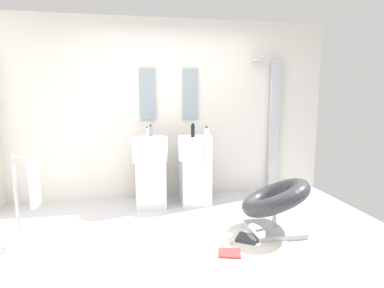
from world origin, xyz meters
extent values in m
cube|color=silver|center=(0.00, 0.00, -0.02)|extent=(4.80, 3.60, 0.04)
cube|color=silver|center=(0.00, 1.65, 1.30)|extent=(4.80, 0.10, 2.60)
cube|color=white|center=(-0.31, 1.19, 0.31)|extent=(0.40, 0.40, 0.63)
cylinder|color=white|center=(-0.31, 1.19, 0.80)|extent=(0.48, 0.48, 0.33)
cylinder|color=#B7BABF|center=(-0.31, 1.33, 1.01)|extent=(0.02, 0.02, 0.10)
cube|color=white|center=(0.31, 1.19, 0.31)|extent=(0.40, 0.40, 0.63)
cylinder|color=white|center=(0.31, 1.19, 0.80)|extent=(0.48, 0.48, 0.33)
cylinder|color=#B7BABF|center=(0.31, 1.33, 1.01)|extent=(0.02, 0.02, 0.10)
cube|color=#8C9EA8|center=(-0.31, 1.58, 1.53)|extent=(0.22, 0.03, 0.73)
cube|color=#8C9EA8|center=(0.31, 1.58, 1.53)|extent=(0.22, 0.03, 0.73)
cube|color=#B7BABF|center=(1.63, 1.53, 1.02)|extent=(0.14, 0.08, 2.05)
cylinder|color=#B7BABF|center=(1.48, 1.51, 2.03)|extent=(0.30, 0.02, 0.02)
cylinder|color=#B7BABF|center=(1.33, 1.48, 2.03)|extent=(0.24, 0.24, 0.02)
cube|color=#B7BABF|center=(1.00, 0.10, 0.03)|extent=(0.56, 0.50, 0.06)
cylinder|color=#B7BABF|center=(1.00, 0.10, 0.20)|extent=(0.05, 0.05, 0.34)
torus|color=#333338|center=(1.00, 0.10, 0.40)|extent=(1.07, 1.07, 0.49)
cylinder|color=#B7BABF|center=(-1.68, 0.27, 0.47)|extent=(0.03, 0.03, 0.95)
cylinder|color=#B7BABF|center=(-1.50, 0.27, 0.90)|extent=(0.36, 0.02, 0.02)
cube|color=white|center=(-1.50, 0.27, 0.65)|extent=(0.04, 0.22, 0.50)
cube|color=white|center=(0.51, -0.22, 0.01)|extent=(1.04, 0.87, 0.01)
cube|color=#38383D|center=(0.63, -0.05, 0.03)|extent=(0.29, 0.29, 0.03)
cube|color=#B73838|center=(0.36, -0.31, 0.02)|extent=(0.25, 0.22, 0.02)
cylinder|color=white|center=(0.41, -0.10, 0.06)|extent=(0.08, 0.08, 0.10)
cylinder|color=#99999E|center=(-0.29, 1.31, 1.03)|extent=(0.05, 0.05, 0.13)
cylinder|color=black|center=(-0.29, 1.31, 1.10)|extent=(0.03, 0.03, 0.02)
cylinder|color=white|center=(0.45, 1.11, 1.02)|extent=(0.06, 0.06, 0.12)
cylinder|color=black|center=(0.45, 1.11, 1.09)|extent=(0.03, 0.03, 0.02)
cylinder|color=silver|center=(-0.35, 1.08, 1.03)|extent=(0.04, 0.04, 0.13)
cylinder|color=black|center=(-0.35, 1.08, 1.10)|extent=(0.02, 0.02, 0.02)
cylinder|color=black|center=(0.25, 1.06, 1.05)|extent=(0.05, 0.05, 0.17)
cylinder|color=black|center=(0.25, 1.06, 1.14)|extent=(0.03, 0.03, 0.02)
camera|label=1|loc=(-0.49, -2.97, 1.50)|focal=29.10mm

